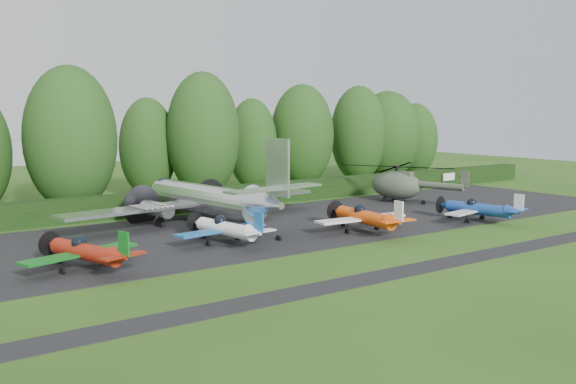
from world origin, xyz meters
TOP-DOWN VIEW (x-y plane):
  - ground at (0.00, 0.00)m, footprint 160.00×160.00m
  - apron at (0.00, 10.00)m, footprint 70.00×18.00m
  - taxiway_verge at (0.00, -6.00)m, footprint 70.00×2.00m
  - hedgerow at (0.00, 21.00)m, footprint 90.00×1.60m
  - transport_plane at (-4.44, 13.57)m, footprint 23.19×17.78m
  - light_plane_red at (-17.05, 4.58)m, footprint 7.13×7.50m
  - light_plane_white at (-6.92, 6.30)m, footprint 7.00×7.36m
  - light_plane_orange at (3.58, 3.88)m, footprint 7.57×7.96m
  - light_plane_blue at (14.29, 2.04)m, footprint 6.93×7.29m
  - helicopter at (17.09, 14.11)m, footprint 11.29×13.22m
  - sign_board at (32.04, 20.13)m, footprint 2.83×0.11m
  - tree_0 at (3.17, 28.44)m, footprint 7.60×7.60m
  - tree_1 at (37.05, 30.81)m, footprint 6.33×6.33m
  - tree_2 at (26.72, 30.74)m, footprint 7.22×7.22m
  - tree_4 at (10.99, 31.30)m, footprint 5.74×5.74m
  - tree_5 at (17.86, 30.93)m, footprint 7.64×7.64m
  - tree_6 at (-1.29, 32.34)m, footprint 5.99×5.99m
  - tree_8 at (-10.90, 27.00)m, footprint 8.19×8.19m
  - tree_9 at (31.34, 30.23)m, footprint 8.52×8.52m

SIDE VIEW (x-z plane):
  - ground at x=0.00m, z-range 0.00..0.00m
  - hedgerow at x=0.00m, z-range -1.00..1.00m
  - taxiway_verge at x=0.00m, z-range 0.00..0.00m
  - apron at x=0.00m, z-range 0.00..0.01m
  - sign_board at x=32.04m, z-range 0.28..1.87m
  - light_plane_blue at x=14.29m, z-range -0.22..2.44m
  - light_plane_white at x=-6.92m, z-range -0.22..2.46m
  - light_plane_red at x=-17.05m, z-range -0.23..2.51m
  - light_plane_orange at x=3.58m, z-range -0.24..2.67m
  - helicopter at x=17.09m, z-range 0.14..3.77m
  - transport_plane at x=-4.44m, z-range -1.64..5.79m
  - tree_1 at x=37.05m, z-range -0.01..10.04m
  - tree_6 at x=-1.29m, z-range -0.02..10.42m
  - tree_4 at x=10.99m, z-range -0.02..10.44m
  - tree_9 at x=31.34m, z-range -0.01..11.61m
  - tree_2 at x=26.72m, z-range -0.01..12.19m
  - tree_5 at x=17.86m, z-range -0.01..12.19m
  - tree_0 at x=3.17m, z-range -0.01..13.07m
  - tree_8 at x=-10.90m, z-range -0.01..13.10m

